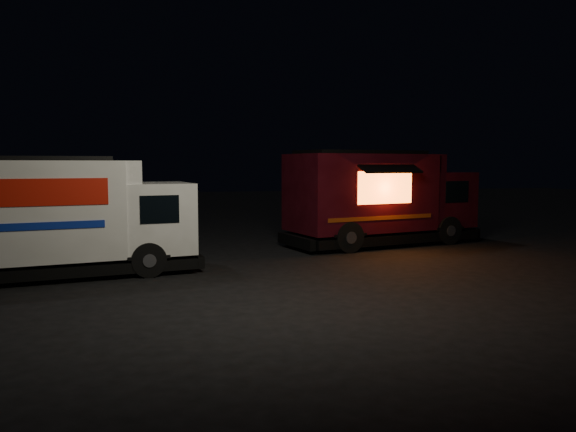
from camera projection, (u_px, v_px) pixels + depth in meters
The scene contains 3 objects.
ground at pixel (251, 272), 13.77m from camera, with size 80.00×80.00×0.00m, color black.
white_truck at pixel (65, 217), 13.22m from camera, with size 6.24×2.13×2.83m, color white, non-canonical shape.
red_truck at pixel (382, 198), 18.51m from camera, with size 6.61×2.43×3.07m, color #3E0B13, non-canonical shape.
Camera 1 is at (-2.37, -13.40, 2.66)m, focal length 35.00 mm.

